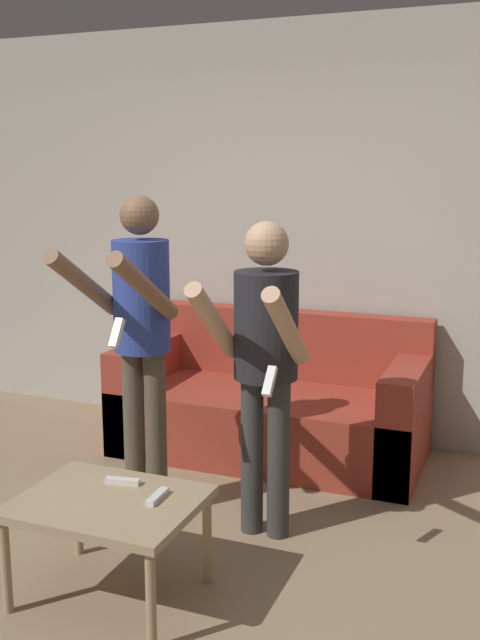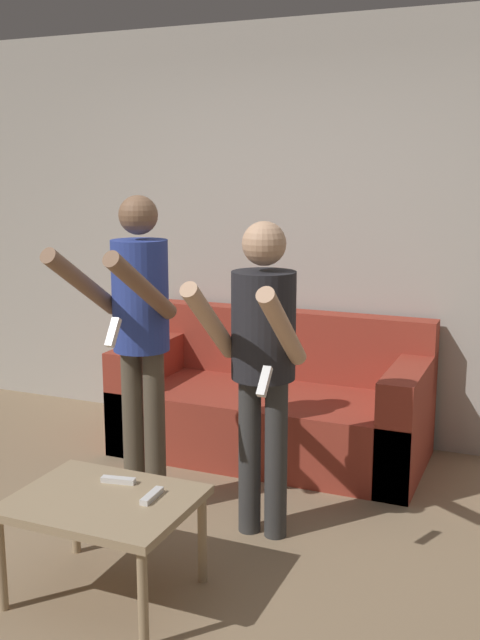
% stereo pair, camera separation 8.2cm
% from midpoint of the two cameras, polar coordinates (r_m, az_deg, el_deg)
% --- Properties ---
extents(ground_plane, '(14.00, 14.00, 0.00)m').
position_cam_midpoint_polar(ground_plane, '(3.47, -6.49, -19.28)').
color(ground_plane, '#937A5B').
extents(wall_back, '(6.40, 0.06, 2.70)m').
position_cam_midpoint_polar(wall_back, '(4.96, 5.30, 6.54)').
color(wall_back, '#B7B2A8').
rests_on(wall_back, ground_plane).
extents(couch, '(1.89, 0.87, 0.86)m').
position_cam_midpoint_polar(couch, '(4.76, 3.06, -6.69)').
color(couch, '#9E3828').
rests_on(couch, ground_plane).
extents(person_standing_left, '(0.40, 0.70, 1.65)m').
position_cam_midpoint_polar(person_standing_left, '(3.77, -7.12, -0.32)').
color(person_standing_left, brown).
rests_on(person_standing_left, ground_plane).
extents(person_standing_right, '(0.42, 0.64, 1.54)m').
position_cam_midpoint_polar(person_standing_right, '(3.51, 2.35, -2.20)').
color(person_standing_right, '#383838').
rests_on(person_standing_right, ground_plane).
extents(coffee_table, '(0.74, 0.59, 0.44)m').
position_cam_midpoint_polar(coffee_table, '(3.23, -9.63, -14.00)').
color(coffee_table, tan).
rests_on(coffee_table, ground_plane).
extents(remote_near, '(0.04, 0.15, 0.02)m').
position_cam_midpoint_polar(remote_near, '(3.17, -5.98, -13.19)').
color(remote_near, white).
rests_on(remote_near, coffee_table).
extents(remote_far, '(0.15, 0.06, 0.02)m').
position_cam_midpoint_polar(remote_far, '(3.33, -8.55, -11.98)').
color(remote_far, white).
rests_on(remote_far, coffee_table).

